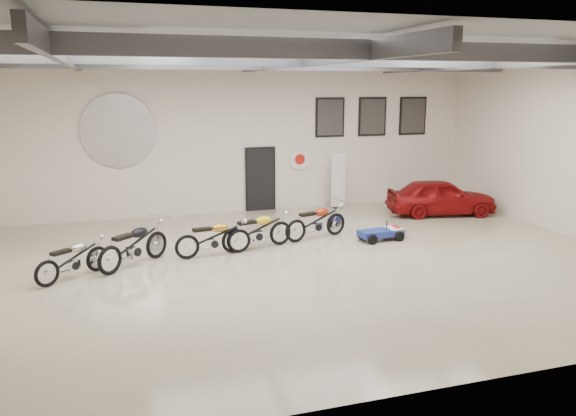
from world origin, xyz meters
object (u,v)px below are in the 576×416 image
object	(u,v)px
banner_stand	(338,181)
motorcycle_yellow	(257,229)
motorcycle_silver	(72,258)
motorcycle_black	(134,244)
go_kart	(385,230)
motorcycle_red	(316,221)
vintage_car	(441,197)
motorcycle_gold	(213,237)

from	to	relation	value
banner_stand	motorcycle_yellow	distance (m)	5.62
motorcycle_silver	motorcycle_black	distance (m)	1.42
go_kart	motorcycle_red	bearing A→B (deg)	154.13
motorcycle_silver	motorcycle_red	distance (m)	6.44
motorcycle_black	go_kart	world-z (taller)	motorcycle_black
motorcycle_yellow	vintage_car	bearing A→B (deg)	2.55
motorcycle_yellow	motorcycle_gold	bearing A→B (deg)	179.00
go_kart	motorcycle_yellow	bearing A→B (deg)	171.75
motorcycle_black	vintage_car	size ratio (longest dim) A/B	0.60
motorcycle_yellow	go_kart	distance (m)	3.59
motorcycle_black	motorcycle_yellow	size ratio (longest dim) A/B	1.05
motorcycle_yellow	vintage_car	world-z (taller)	vintage_car
motorcycle_silver	motorcycle_yellow	size ratio (longest dim) A/B	0.91
banner_stand	go_kart	size ratio (longest dim) A/B	1.25
vintage_car	motorcycle_silver	bearing A→B (deg)	116.84
motorcycle_silver	motorcycle_red	size ratio (longest dim) A/B	0.91
motorcycle_yellow	motorcycle_red	xyz separation A→B (m)	(1.81, 0.48, -0.01)
motorcycle_red	motorcycle_gold	bearing A→B (deg)	177.37
motorcycle_red	go_kart	size ratio (longest dim) A/B	1.30
go_kart	motorcycle_silver	bearing A→B (deg)	-179.16
go_kart	vintage_car	world-z (taller)	vintage_car
motorcycle_gold	banner_stand	bearing A→B (deg)	33.42
banner_stand	motorcycle_red	size ratio (longest dim) A/B	0.96
motorcycle_gold	motorcycle_yellow	bearing A→B (deg)	6.68
motorcycle_black	motorcycle_red	bearing A→B (deg)	-29.69
motorcycle_red	vintage_car	size ratio (longest dim) A/B	0.56
motorcycle_gold	go_kart	bearing A→B (deg)	-5.61
banner_stand	motorcycle_yellow	world-z (taller)	banner_stand
motorcycle_gold	motorcycle_yellow	size ratio (longest dim) A/B	0.96
motorcycle_silver	motorcycle_gold	distance (m)	3.33
motorcycle_gold	motorcycle_black	bearing A→B (deg)	-179.60
motorcycle_yellow	motorcycle_silver	bearing A→B (deg)	178.73
motorcycle_red	go_kart	distance (m)	1.91
motorcycle_black	vintage_car	distance (m)	10.20
motorcycle_yellow	go_kart	xyz separation A→B (m)	(3.58, -0.19, -0.24)
motorcycle_gold	motorcycle_yellow	world-z (taller)	motorcycle_yellow
go_kart	banner_stand	bearing A→B (deg)	80.36
banner_stand	motorcycle_gold	distance (m)	6.69
motorcycle_red	banner_stand	bearing A→B (deg)	42.54
motorcycle_yellow	motorcycle_red	world-z (taller)	motorcycle_yellow
motorcycle_black	go_kart	distance (m)	6.71
motorcycle_yellow	vintage_car	size ratio (longest dim) A/B	0.57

